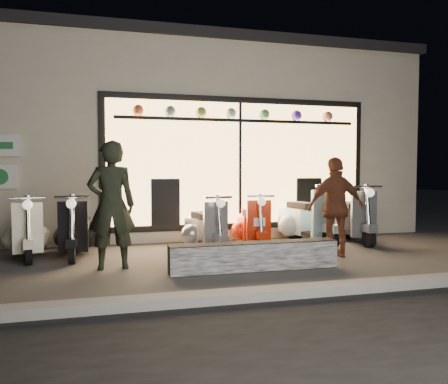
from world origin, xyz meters
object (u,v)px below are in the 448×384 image
Objects in this scene: woman at (336,207)px; scooter_red at (252,226)px; scooter_silver at (204,229)px; man at (111,205)px; graffiti_barrier at (254,256)px.

scooter_red is at bearing -49.67° from woman.
man is (-1.58, -1.07, 0.54)m from scooter_silver.
scooter_silver reaches higher than graffiti_barrier.
man is at bearing -148.67° from scooter_red.
scooter_red is (0.58, 1.83, 0.18)m from graffiti_barrier.
scooter_red is 0.73× the size of man.
man is 3.54m from woman.
scooter_red is 1.68m from woman.
woman is at bearing 178.97° from man.
woman is at bearing -40.25° from scooter_silver.
scooter_silver is 0.73× the size of man.
graffiti_barrier is at bearing -88.13° from scooter_silver.
scooter_red reaches higher than graffiti_barrier.
graffiti_barrier is at bearing -102.20° from scooter_red.
graffiti_barrier is 1.32× the size of man.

